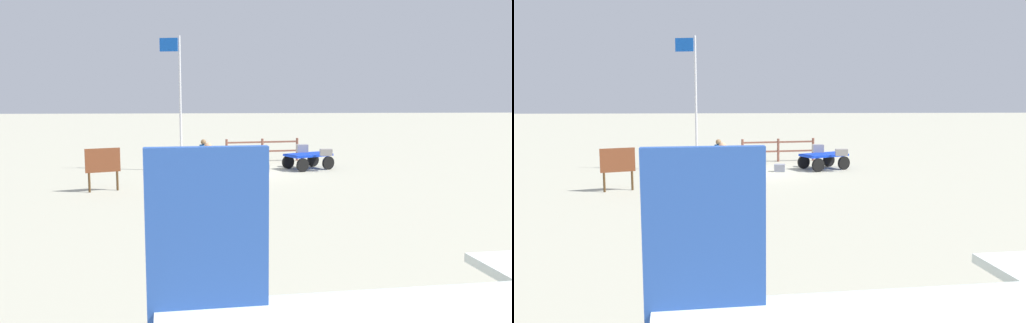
{
  "view_description": "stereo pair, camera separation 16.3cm",
  "coord_description": "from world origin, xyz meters",
  "views": [
    {
      "loc": [
        0.68,
        22.74,
        3.47
      ],
      "look_at": [
        -0.31,
        6.0,
        1.26
      ],
      "focal_mm": 38.06,
      "sensor_mm": 36.0,
      "label": 1
    },
    {
      "loc": [
        0.52,
        22.75,
        3.47
      ],
      "look_at": [
        -0.31,
        6.0,
        1.26
      ],
      "focal_mm": 38.06,
      "sensor_mm": 36.0,
      "label": 2
    }
  ],
  "objects": [
    {
      "name": "flagpole",
      "position": [
        2.62,
        -0.62,
        3.34
      ],
      "size": [
        0.88,
        0.21,
        5.75
      ],
      "color": "silver",
      "rests_on": "ground"
    },
    {
      "name": "suitcase_tan",
      "position": [
        -3.69,
        -0.18,
        0.83
      ],
      "size": [
        0.54,
        0.36,
        0.28
      ],
      "color": "gray",
      "rests_on": "luggage_cart"
    },
    {
      "name": "worker_trailing",
      "position": [
        1.46,
        2.26,
        0.93
      ],
      "size": [
        0.37,
        0.37,
        1.63
      ],
      "color": "navy",
      "rests_on": "ground"
    },
    {
      "name": "worker_lead",
      "position": [
        1.23,
        4.33,
        1.01
      ],
      "size": [
        0.4,
        0.4,
        1.71
      ],
      "color": "navy",
      "rests_on": "ground"
    },
    {
      "name": "suitcase_navy",
      "position": [
        -1.03,
        -0.23,
        0.16
      ],
      "size": [
        0.5,
        0.4,
        0.32
      ],
      "color": "gray",
      "rests_on": "ground"
    },
    {
      "name": "suitcase_dark",
      "position": [
        -2.85,
        -1.52,
        0.86
      ],
      "size": [
        0.52,
        0.42,
        0.35
      ],
      "color": "gray",
      "rests_on": "luggage_cart"
    },
    {
      "name": "wooden_fence",
      "position": [
        -1.18,
        -3.56,
        0.65
      ],
      "size": [
        3.62,
        0.66,
        1.13
      ],
      "color": "brown",
      "rests_on": "ground"
    },
    {
      "name": "luggage_cart",
      "position": [
        -3.01,
        -0.88,
        0.49
      ],
      "size": [
        2.31,
        2.0,
        0.69
      ],
      "color": "#0E33CC",
      "rests_on": "ground"
    },
    {
      "name": "signboard",
      "position": [
        4.85,
        4.0,
        0.99
      ],
      "size": [
        1.12,
        0.48,
        1.5
      ],
      "color": "#4C3319",
      "rests_on": "ground"
    },
    {
      "name": "ground_plane",
      "position": [
        0.0,
        0.0,
        0.0
      ],
      "size": [
        120.0,
        120.0,
        0.0
      ],
      "primitive_type": "plane",
      "color": "#B0AD97"
    }
  ]
}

